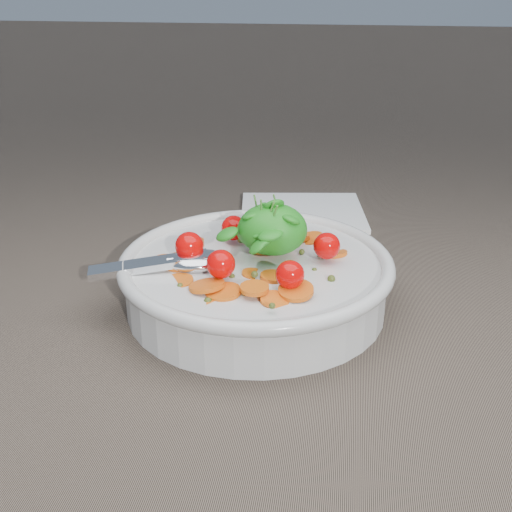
# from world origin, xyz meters

# --- Properties ---
(ground) EXTENTS (6.00, 6.00, 0.00)m
(ground) POSITION_xyz_m (0.00, 0.00, 0.00)
(ground) COLOR brown
(ground) RESTS_ON ground
(bowl) EXTENTS (0.26, 0.24, 0.11)m
(bowl) POSITION_xyz_m (0.01, -0.02, 0.03)
(bowl) COLOR silver
(bowl) RESTS_ON ground
(napkin) EXTENTS (0.17, 0.15, 0.01)m
(napkin) POSITION_xyz_m (0.03, 0.22, 0.00)
(napkin) COLOR white
(napkin) RESTS_ON ground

